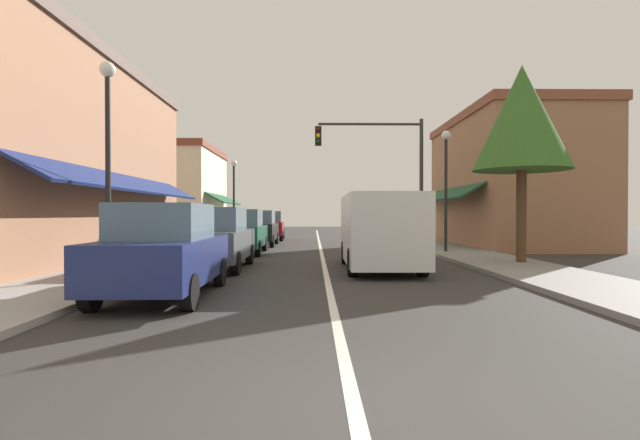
{
  "coord_description": "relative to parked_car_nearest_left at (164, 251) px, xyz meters",
  "views": [
    {
      "loc": [
        -0.33,
        -3.59,
        1.57
      ],
      "look_at": [
        -0.11,
        12.05,
        1.39
      ],
      "focal_mm": 26.75,
      "sensor_mm": 36.0,
      "label": 1
    }
  ],
  "objects": [
    {
      "name": "parked_car_distant_left",
      "position": [
        0.11,
        20.22,
        0.0
      ],
      "size": [
        1.87,
        4.15,
        1.77
      ],
      "rotation": [
        0.0,
        0.0,
        0.03
      ],
      "color": "maroon",
      "rests_on": "ground"
    },
    {
      "name": "street_lamp_right_mid",
      "position": [
        8.04,
        9.62,
        2.39
      ],
      "size": [
        0.36,
        0.36,
        4.87
      ],
      "color": "black",
      "rests_on": "ground"
    },
    {
      "name": "street_lamp_left_far",
      "position": [
        -1.68,
        17.98,
        2.27
      ],
      "size": [
        0.36,
        0.36,
        4.66
      ],
      "color": "black",
      "rests_on": "ground"
    },
    {
      "name": "tree_right_near",
      "position": [
        9.18,
        5.4,
        3.61
      ],
      "size": [
        2.91,
        2.91,
        6.12
      ],
      "color": "#4C331E",
      "rests_on": "ground"
    },
    {
      "name": "storefront_far_left",
      "position": [
        -5.68,
        22.54,
        2.11
      ],
      "size": [
        5.39,
        8.2,
        5.97
      ],
      "color": "beige",
      "rests_on": "ground"
    },
    {
      "name": "storefront_left_block",
      "position": [
        -6.29,
        6.54,
        2.56
      ],
      "size": [
        6.62,
        14.2,
        6.87
      ],
      "color": "#9E6B4C",
      "rests_on": "ground"
    },
    {
      "name": "parked_car_second_left",
      "position": [
        0.02,
        4.61,
        0.0
      ],
      "size": [
        1.79,
        4.1,
        1.77
      ],
      "rotation": [
        0.0,
        0.0,
        0.0
      ],
      "color": "#4C5156",
      "rests_on": "ground"
    },
    {
      "name": "street_lamp_left_near",
      "position": [
        -1.91,
        1.98,
        2.52
      ],
      "size": [
        0.36,
        0.36,
        5.08
      ],
      "color": "black",
      "rests_on": "ground"
    },
    {
      "name": "storefront_right_block",
      "position": [
        12.57,
        14.54,
        2.36
      ],
      "size": [
        6.57,
        10.2,
        6.47
      ],
      "color": "#9E6B4C",
      "rests_on": "ground"
    },
    {
      "name": "parked_car_nearest_left",
      "position": [
        0.0,
        0.0,
        0.0
      ],
      "size": [
        1.83,
        4.12,
        1.77
      ],
      "rotation": [
        0.0,
        0.0,
        0.01
      ],
      "color": "navy",
      "rests_on": "ground"
    },
    {
      "name": "parked_car_third_left",
      "position": [
        -0.05,
        9.99,
        0.0
      ],
      "size": [
        1.81,
        4.11,
        1.77
      ],
      "rotation": [
        0.0,
        0.0,
        0.01
      ],
      "color": "#0F4C33",
      "rests_on": "ground"
    },
    {
      "name": "parked_car_far_left",
      "position": [
        0.06,
        14.94,
        0.0
      ],
      "size": [
        1.79,
        4.1,
        1.77
      ],
      "rotation": [
        0.0,
        0.0,
        0.0
      ],
      "color": "black",
      "rests_on": "ground"
    },
    {
      "name": "lane_center_stripe",
      "position": [
        3.15,
        12.54,
        -0.88
      ],
      "size": [
        0.14,
        52.0,
        0.01
      ],
      "primitive_type": "cube",
      "color": "silver",
      "rests_on": "ground"
    },
    {
      "name": "van_in_lane",
      "position": [
        4.71,
        4.5,
        0.27
      ],
      "size": [
        2.04,
        5.2,
        2.12
      ],
      "rotation": [
        0.0,
        0.0,
        -0.01
      ],
      "color": "silver",
      "rests_on": "ground"
    },
    {
      "name": "sidewalk_right",
      "position": [
        8.65,
        12.54,
        -0.82
      ],
      "size": [
        2.6,
        56.0,
        0.12
      ],
      "primitive_type": "cube",
      "color": "gray",
      "rests_on": "ground"
    },
    {
      "name": "traffic_signal_mast_arm",
      "position": [
        6.25,
        13.45,
        3.27
      ],
      "size": [
        5.14,
        0.5,
        6.1
      ],
      "color": "#333333",
      "rests_on": "ground"
    },
    {
      "name": "sidewalk_left",
      "position": [
        -2.35,
        12.54,
        -0.82
      ],
      "size": [
        2.6,
        56.0,
        0.12
      ],
      "primitive_type": "cube",
      "color": "#A39E99",
      "rests_on": "ground"
    },
    {
      "name": "ground_plane",
      "position": [
        3.15,
        12.54,
        -0.88
      ],
      "size": [
        80.0,
        80.0,
        0.0
      ],
      "primitive_type": "plane",
      "color": "#33302D"
    }
  ]
}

